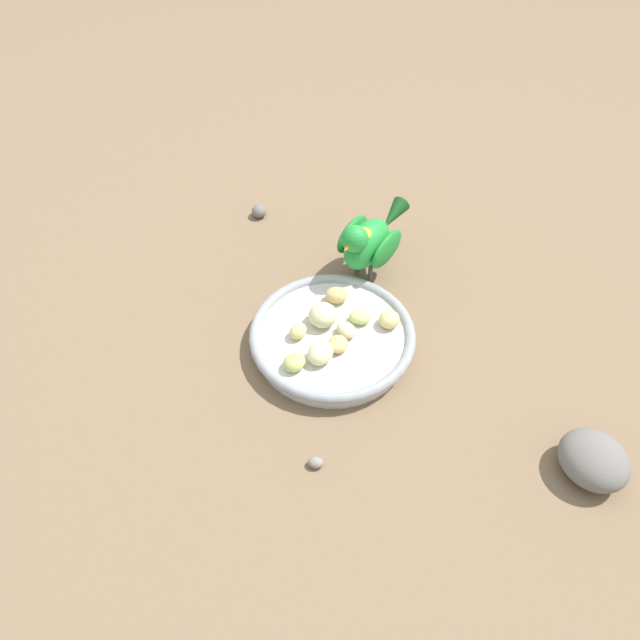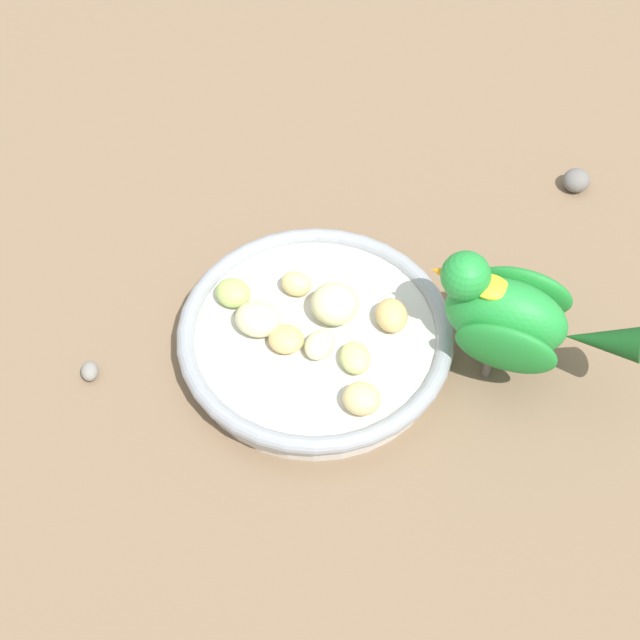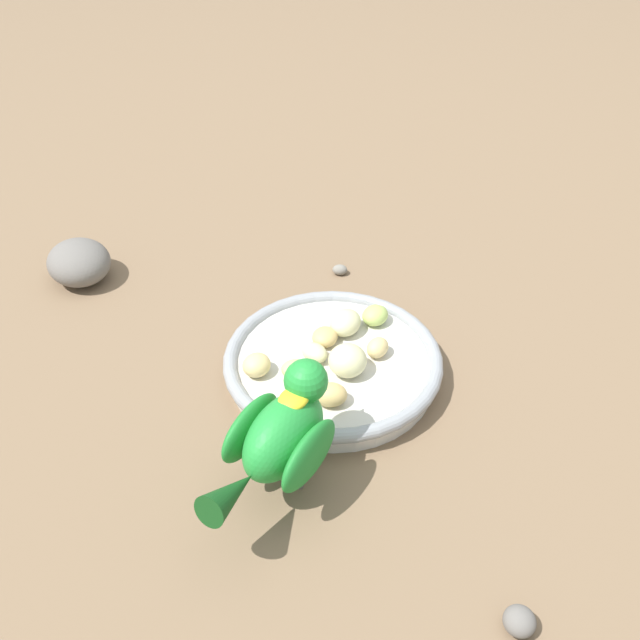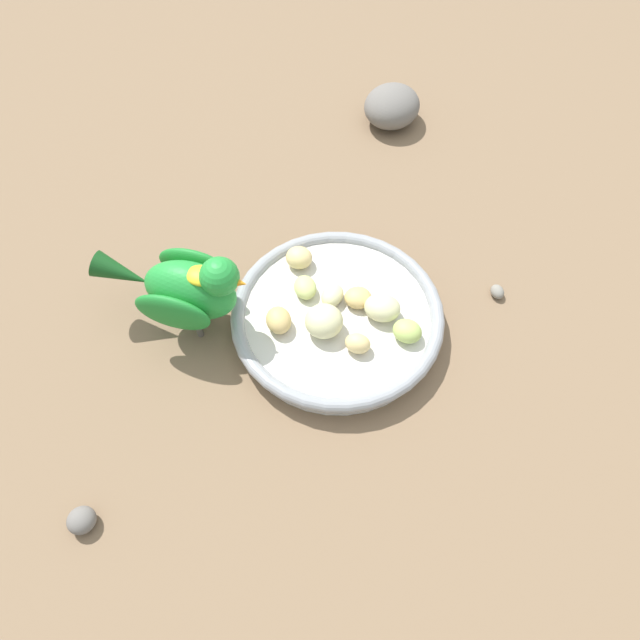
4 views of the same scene
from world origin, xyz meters
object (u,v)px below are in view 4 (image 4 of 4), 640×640
(apple_piece_4, at_px, (305,287))
(apple_piece_6, at_px, (299,258))
(feeding_bowl, at_px, (337,318))
(apple_piece_2, at_px, (324,321))
(apple_piece_0, at_px, (358,298))
(apple_piece_3, at_px, (330,296))
(apple_piece_5, at_px, (279,320))
(apple_piece_8, at_px, (358,343))
(parrot, at_px, (187,287))
(pebble_0, at_px, (497,292))
(rock_large, at_px, (392,106))
(apple_piece_7, at_px, (382,308))
(apple_piece_1, at_px, (407,331))
(pebble_1, at_px, (82,520))

(apple_piece_4, distance_m, apple_piece_6, 0.04)
(feeding_bowl, height_order, apple_piece_2, apple_piece_2)
(apple_piece_6, bearing_deg, apple_piece_0, 124.15)
(apple_piece_3, relative_size, apple_piece_5, 0.92)
(apple_piece_5, bearing_deg, apple_piece_0, -176.58)
(apple_piece_0, xyz_separation_m, apple_piece_6, (0.05, -0.07, 0.00))
(feeding_bowl, height_order, apple_piece_8, apple_piece_8)
(parrot, relative_size, pebble_0, 8.44)
(apple_piece_3, height_order, rock_large, rock_large)
(apple_piece_6, distance_m, apple_piece_7, 0.11)
(feeding_bowl, distance_m, apple_piece_1, 0.08)
(rock_large, relative_size, pebble_1, 3.17)
(apple_piece_7, distance_m, apple_piece_8, 0.05)
(apple_piece_1, xyz_separation_m, apple_piece_5, (0.12, -0.05, 0.00))
(apple_piece_8, distance_m, pebble_1, 0.29)
(apple_piece_3, bearing_deg, apple_piece_6, -72.54)
(apple_piece_0, xyz_separation_m, rock_large, (-0.14, -0.29, -0.01))
(pebble_0, bearing_deg, apple_piece_8, 11.47)
(apple_piece_0, distance_m, parrot, 0.17)
(apple_piece_8, height_order, pebble_1, apple_piece_8)
(apple_piece_4, relative_size, pebble_1, 1.18)
(apple_piece_1, relative_size, apple_piece_5, 0.95)
(apple_piece_4, relative_size, parrot, 0.19)
(apple_piece_4, height_order, rock_large, rock_large)
(apple_piece_3, bearing_deg, apple_piece_7, 146.15)
(apple_piece_8, bearing_deg, feeding_bowl, -81.12)
(apple_piece_1, distance_m, rock_large, 0.36)
(apple_piece_4, height_order, apple_piece_5, apple_piece_5)
(apple_piece_3, bearing_deg, apple_piece_5, 15.25)
(apple_piece_4, relative_size, pebble_0, 1.65)
(parrot, bearing_deg, apple_piece_3, 20.65)
(apple_piece_0, xyz_separation_m, pebble_0, (-0.16, 0.02, -0.03))
(rock_large, bearing_deg, apple_piece_6, 50.04)
(apple_piece_0, xyz_separation_m, parrot, (0.17, -0.04, 0.03))
(apple_piece_5, relative_size, pebble_0, 1.73)
(apple_piece_8, xyz_separation_m, parrot, (0.15, -0.09, 0.03))
(apple_piece_3, xyz_separation_m, apple_piece_8, (-0.01, 0.06, 0.00))
(parrot, height_order, pebble_1, parrot)
(apple_piece_3, bearing_deg, apple_piece_4, -39.42)
(feeding_bowl, xyz_separation_m, apple_piece_2, (0.02, 0.01, 0.02))
(apple_piece_2, height_order, parrot, parrot)
(apple_piece_7, height_order, pebble_0, apple_piece_7)
(apple_piece_4, height_order, apple_piece_8, apple_piece_8)
(apple_piece_6, xyz_separation_m, pebble_1, (0.25, 0.21, -0.02))
(apple_piece_3, bearing_deg, parrot, -10.29)
(apple_piece_5, xyz_separation_m, apple_piece_7, (-0.11, 0.02, 0.00))
(apple_piece_1, relative_size, pebble_0, 1.65)
(apple_piece_2, relative_size, apple_piece_8, 1.50)
(feeding_bowl, xyz_separation_m, apple_piece_3, (0.00, -0.02, 0.02))
(parrot, height_order, pebble_0, parrot)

